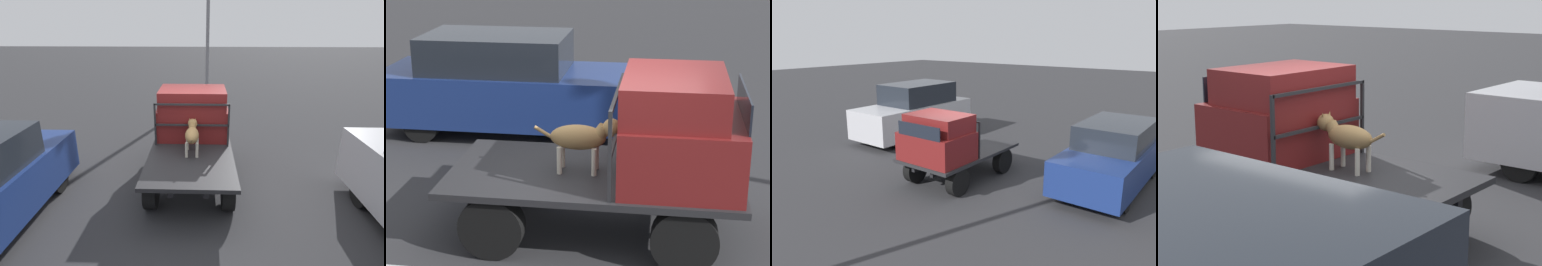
% 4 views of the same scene
% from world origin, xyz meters
% --- Properties ---
extents(ground_plane, '(80.00, 80.00, 0.00)m').
position_xyz_m(ground_plane, '(0.00, 0.00, 0.00)').
color(ground_plane, '#2D2D30').
extents(flatbed_truck, '(3.42, 1.82, 0.79)m').
position_xyz_m(flatbed_truck, '(0.00, 0.00, 0.56)').
color(flatbed_truck, black).
rests_on(flatbed_truck, ground).
extents(truck_cab, '(1.34, 1.70, 1.20)m').
position_xyz_m(truck_cab, '(0.96, 0.00, 1.36)').
color(truck_cab, maroon).
rests_on(truck_cab, flatbed_truck).
extents(truck_headboard, '(0.04, 1.70, 1.00)m').
position_xyz_m(truck_headboard, '(0.25, 0.00, 1.44)').
color(truck_headboard, '#232326').
rests_on(truck_headboard, flatbed_truck).
extents(dog, '(1.06, 0.29, 0.70)m').
position_xyz_m(dog, '(-0.12, -0.02, 1.22)').
color(dog, beige).
rests_on(dog, flatbed_truck).
extents(parked_sedan, '(4.44, 1.77, 1.75)m').
position_xyz_m(parked_sedan, '(-1.98, 3.61, 0.87)').
color(parked_sedan, black).
rests_on(parked_sedan, ground).
extents(parked_pickup_far, '(4.91, 1.96, 2.14)m').
position_xyz_m(parked_pickup_far, '(-2.48, -4.27, 1.04)').
color(parked_pickup_far, black).
rests_on(parked_pickup_far, ground).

